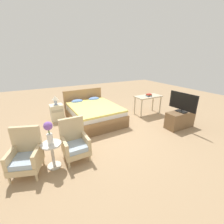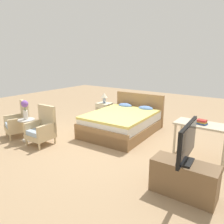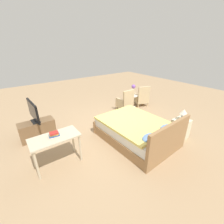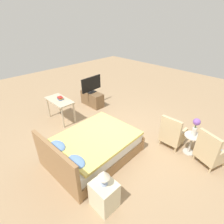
{
  "view_description": "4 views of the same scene",
  "coord_description": "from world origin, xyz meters",
  "px_view_note": "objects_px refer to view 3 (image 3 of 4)",
  "views": [
    {
      "loc": [
        -1.91,
        -3.77,
        2.18
      ],
      "look_at": [
        0.1,
        0.0,
        0.59
      ],
      "focal_mm": 24.0,
      "sensor_mm": 36.0,
      "label": 1
    },
    {
      "loc": [
        2.92,
        -3.89,
        2.06
      ],
      "look_at": [
        0.08,
        0.11,
        0.8
      ],
      "focal_mm": 35.0,
      "sensor_mm": 36.0,
      "label": 2
    },
    {
      "loc": [
        2.6,
        3.47,
        2.57
      ],
      "look_at": [
        0.01,
        -0.02,
        0.58
      ],
      "focal_mm": 24.0,
      "sensor_mm": 36.0,
      "label": 3
    },
    {
      "loc": [
        -2.82,
        2.93,
        3.16
      ],
      "look_at": [
        0.26,
        -0.14,
        0.7
      ],
      "focal_mm": 28.0,
      "sensor_mm": 36.0,
      "label": 4
    }
  ],
  "objects_px": {
    "bed": "(137,131)",
    "side_table": "(133,100)",
    "flower_vase": "(133,89)",
    "vanity_desk": "(55,141)",
    "armchair_by_window_right": "(125,102)",
    "tv_flatscreen": "(33,112)",
    "armchair_by_window_left": "(142,98)",
    "nightstand": "(180,129)",
    "book_stack": "(54,134)",
    "tv_stand": "(38,130)",
    "table_lamp": "(184,113)"
  },
  "relations": [
    {
      "from": "bed",
      "to": "side_table",
      "type": "bearing_deg",
      "value": -130.81
    },
    {
      "from": "tv_stand",
      "to": "vanity_desk",
      "type": "height_order",
      "value": "vanity_desk"
    },
    {
      "from": "flower_vase",
      "to": "book_stack",
      "type": "relative_size",
      "value": 2.06
    },
    {
      "from": "armchair_by_window_right",
      "to": "vanity_desk",
      "type": "relative_size",
      "value": 0.88
    },
    {
      "from": "tv_stand",
      "to": "tv_flatscreen",
      "type": "height_order",
      "value": "tv_flatscreen"
    },
    {
      "from": "armchair_by_window_right",
      "to": "vanity_desk",
      "type": "xyz_separation_m",
      "value": [
        3.27,
        1.4,
        0.26
      ]
    },
    {
      "from": "flower_vase",
      "to": "tv_flatscreen",
      "type": "xyz_separation_m",
      "value": [
        3.88,
        0.04,
        0.01
      ]
    },
    {
      "from": "armchair_by_window_left",
      "to": "flower_vase",
      "type": "xyz_separation_m",
      "value": [
        0.47,
        -0.08,
        0.47
      ]
    },
    {
      "from": "nightstand",
      "to": "vanity_desk",
      "type": "distance_m",
      "value": 3.46
    },
    {
      "from": "side_table",
      "to": "table_lamp",
      "type": "height_order",
      "value": "table_lamp"
    },
    {
      "from": "armchair_by_window_left",
      "to": "tv_flatscreen",
      "type": "xyz_separation_m",
      "value": [
        4.35,
        -0.03,
        0.48
      ]
    },
    {
      "from": "bed",
      "to": "table_lamp",
      "type": "relative_size",
      "value": 6.61
    },
    {
      "from": "table_lamp",
      "to": "book_stack",
      "type": "xyz_separation_m",
      "value": [
        3.27,
        -1.09,
        -0.01
      ]
    },
    {
      "from": "vanity_desk",
      "to": "bed",
      "type": "bearing_deg",
      "value": 169.29
    },
    {
      "from": "bed",
      "to": "nightstand",
      "type": "bearing_deg",
      "value": 150.41
    },
    {
      "from": "nightstand",
      "to": "armchair_by_window_right",
      "type": "bearing_deg",
      "value": -89.87
    },
    {
      "from": "side_table",
      "to": "book_stack",
      "type": "height_order",
      "value": "book_stack"
    },
    {
      "from": "armchair_by_window_right",
      "to": "tv_stand",
      "type": "bearing_deg",
      "value": -0.63
    },
    {
      "from": "tv_flatscreen",
      "to": "bed",
      "type": "bearing_deg",
      "value": 140.91
    },
    {
      "from": "armchair_by_window_right",
      "to": "tv_flatscreen",
      "type": "bearing_deg",
      "value": -0.63
    },
    {
      "from": "nightstand",
      "to": "tv_stand",
      "type": "bearing_deg",
      "value": -36.17
    },
    {
      "from": "armchair_by_window_left",
      "to": "table_lamp",
      "type": "distance_m",
      "value": 2.66
    },
    {
      "from": "side_table",
      "to": "nightstand",
      "type": "height_order",
      "value": "nightstand"
    },
    {
      "from": "armchair_by_window_left",
      "to": "side_table",
      "type": "relative_size",
      "value": 1.68
    },
    {
      "from": "flower_vase",
      "to": "book_stack",
      "type": "height_order",
      "value": "flower_vase"
    },
    {
      "from": "bed",
      "to": "tv_stand",
      "type": "height_order",
      "value": "bed"
    },
    {
      "from": "flower_vase",
      "to": "vanity_desk",
      "type": "distance_m",
      "value": 4.04
    },
    {
      "from": "table_lamp",
      "to": "nightstand",
      "type": "bearing_deg",
      "value": -90.0
    },
    {
      "from": "bed",
      "to": "tv_stand",
      "type": "xyz_separation_m",
      "value": [
        2.26,
        -1.84,
        -0.03
      ]
    },
    {
      "from": "flower_vase",
      "to": "vanity_desk",
      "type": "relative_size",
      "value": 0.46
    },
    {
      "from": "bed",
      "to": "flower_vase",
      "type": "distance_m",
      "value": 2.54
    },
    {
      "from": "armchair_by_window_left",
      "to": "flower_vase",
      "type": "height_order",
      "value": "flower_vase"
    },
    {
      "from": "table_lamp",
      "to": "book_stack",
      "type": "relative_size",
      "value": 1.43
    },
    {
      "from": "armchair_by_window_right",
      "to": "table_lamp",
      "type": "relative_size",
      "value": 2.79
    },
    {
      "from": "tv_flatscreen",
      "to": "vanity_desk",
      "type": "relative_size",
      "value": 0.87
    },
    {
      "from": "nightstand",
      "to": "table_lamp",
      "type": "relative_size",
      "value": 1.76
    },
    {
      "from": "table_lamp",
      "to": "book_stack",
      "type": "distance_m",
      "value": 3.44
    },
    {
      "from": "armchair_by_window_left",
      "to": "flower_vase",
      "type": "distance_m",
      "value": 0.67
    },
    {
      "from": "flower_vase",
      "to": "nightstand",
      "type": "xyz_separation_m",
      "value": [
        0.48,
        2.53,
        -0.55
      ]
    },
    {
      "from": "armchair_by_window_right",
      "to": "flower_vase",
      "type": "relative_size",
      "value": 1.93
    },
    {
      "from": "armchair_by_window_right",
      "to": "book_stack",
      "type": "distance_m",
      "value": 3.55
    },
    {
      "from": "flower_vase",
      "to": "nightstand",
      "type": "height_order",
      "value": "flower_vase"
    },
    {
      "from": "side_table",
      "to": "book_stack",
      "type": "relative_size",
      "value": 2.37
    },
    {
      "from": "nightstand",
      "to": "tv_stand",
      "type": "xyz_separation_m",
      "value": [
        3.4,
        -2.48,
        -0.02
      ]
    },
    {
      "from": "armchair_by_window_right",
      "to": "side_table",
      "type": "distance_m",
      "value": 0.5
    },
    {
      "from": "flower_vase",
      "to": "tv_flatscreen",
      "type": "relative_size",
      "value": 0.52
    },
    {
      "from": "flower_vase",
      "to": "tv_stand",
      "type": "relative_size",
      "value": 0.5
    },
    {
      "from": "bed",
      "to": "armchair_by_window_left",
      "type": "distance_m",
      "value": 2.76
    },
    {
      "from": "armchair_by_window_right",
      "to": "nightstand",
      "type": "relative_size",
      "value": 1.59
    },
    {
      "from": "table_lamp",
      "to": "tv_stand",
      "type": "relative_size",
      "value": 0.34
    }
  ]
}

